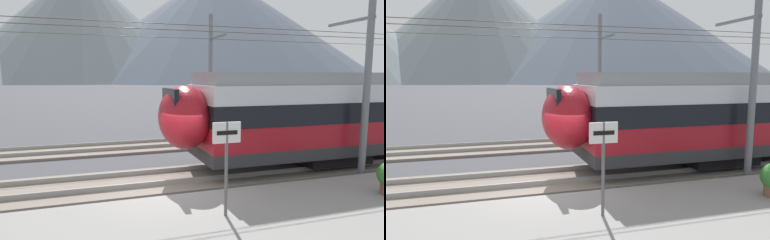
# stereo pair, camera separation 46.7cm
# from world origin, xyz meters

# --- Properties ---
(ground_plane) EXTENTS (400.00, 400.00, 0.00)m
(ground_plane) POSITION_xyz_m (0.00, 0.00, 0.00)
(ground_plane) COLOR #424247
(track_near) EXTENTS (120.00, 3.00, 0.28)m
(track_near) POSITION_xyz_m (0.00, 1.52, 0.07)
(track_near) COLOR slate
(track_near) RESTS_ON ground
(track_far) EXTENTS (120.00, 3.00, 0.28)m
(track_far) POSITION_xyz_m (0.00, 7.42, 0.07)
(track_far) COLOR slate
(track_far) RESTS_ON ground
(catenary_mast_mid) EXTENTS (40.68, 2.23, 8.50)m
(catenary_mast_mid) POSITION_xyz_m (7.08, -0.29, 4.36)
(catenary_mast_mid) COLOR slate
(catenary_mast_mid) RESTS_ON ground
(catenary_mast_far_side) EXTENTS (40.68, 2.44, 7.38)m
(catenary_mast_far_side) POSITION_xyz_m (5.01, 9.40, 3.91)
(catenary_mast_far_side) COLOR slate
(catenary_mast_far_side) RESTS_ON ground
(platform_sign) EXTENTS (0.70, 0.08, 2.29)m
(platform_sign) POSITION_xyz_m (0.83, -2.59, 2.04)
(platform_sign) COLOR #59595B
(platform_sign) RESTS_ON platform_slab
(mountain_central_peak) EXTENTS (151.68, 151.68, 70.72)m
(mountain_central_peak) POSITION_xyz_m (-2.75, 210.01, 35.36)
(mountain_central_peak) COLOR slate
(mountain_central_peak) RESTS_ON ground
(mountain_right_ridge) EXTENTS (211.09, 211.09, 74.26)m
(mountain_right_ridge) POSITION_xyz_m (82.91, 209.30, 37.13)
(mountain_right_ridge) COLOR #515B6B
(mountain_right_ridge) RESTS_ON ground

